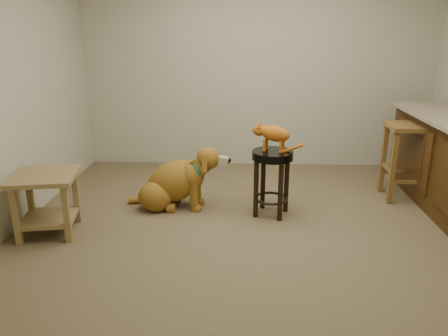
{
  "coord_description": "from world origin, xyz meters",
  "views": [
    {
      "loc": [
        -0.19,
        -3.72,
        1.76
      ],
      "look_at": [
        -0.37,
        0.38,
        0.45
      ],
      "focal_mm": 35.0,
      "sensor_mm": 36.0,
      "label": 1
    }
  ],
  "objects_px": {
    "padded_stool": "(272,170)",
    "side_table": "(46,195)",
    "tabby_kitten": "(272,134)",
    "wood_stool": "(405,160)",
    "golden_retriever": "(175,183)"
  },
  "relations": [
    {
      "from": "side_table",
      "to": "padded_stool",
      "type": "bearing_deg",
      "value": 14.23
    },
    {
      "from": "padded_stool",
      "to": "side_table",
      "type": "bearing_deg",
      "value": -165.77
    },
    {
      "from": "wood_stool",
      "to": "golden_retriever",
      "type": "bearing_deg",
      "value": -171.74
    },
    {
      "from": "tabby_kitten",
      "to": "golden_retriever",
      "type": "bearing_deg",
      "value": -169.76
    },
    {
      "from": "padded_stool",
      "to": "wood_stool",
      "type": "xyz_separation_m",
      "value": [
        1.45,
        0.5,
        -0.04
      ]
    },
    {
      "from": "wood_stool",
      "to": "tabby_kitten",
      "type": "distance_m",
      "value": 1.59
    },
    {
      "from": "side_table",
      "to": "tabby_kitten",
      "type": "distance_m",
      "value": 2.12
    },
    {
      "from": "padded_stool",
      "to": "wood_stool",
      "type": "bearing_deg",
      "value": 19.02
    },
    {
      "from": "wood_stool",
      "to": "tabby_kitten",
      "type": "relative_size",
      "value": 1.68
    },
    {
      "from": "wood_stool",
      "to": "side_table",
      "type": "bearing_deg",
      "value": -163.74
    },
    {
      "from": "golden_retriever",
      "to": "wood_stool",
      "type": "bearing_deg",
      "value": 13.46
    },
    {
      "from": "side_table",
      "to": "tabby_kitten",
      "type": "xyz_separation_m",
      "value": [
        2.0,
        0.52,
        0.45
      ]
    },
    {
      "from": "padded_stool",
      "to": "side_table",
      "type": "xyz_separation_m",
      "value": [
        -2.01,
        -0.51,
        -0.09
      ]
    },
    {
      "from": "side_table",
      "to": "tabby_kitten",
      "type": "height_order",
      "value": "tabby_kitten"
    },
    {
      "from": "golden_retriever",
      "to": "tabby_kitten",
      "type": "bearing_deg",
      "value": -3.21
    }
  ]
}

